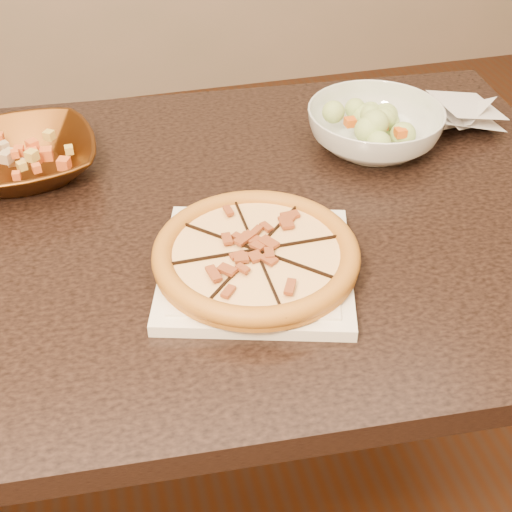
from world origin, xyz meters
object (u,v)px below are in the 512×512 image
object	(u,v)px
dining_table	(186,272)
bronze_bowl	(23,159)
salad_bowl	(374,129)
pizza	(256,254)
plate	(256,267)

from	to	relation	value
dining_table	bronze_bowl	bearing A→B (deg)	140.38
bronze_bowl	salad_bowl	distance (m)	0.60
pizza	salad_bowl	distance (m)	0.40
plate	pizza	bearing A→B (deg)	140.71
dining_table	salad_bowl	distance (m)	0.41
dining_table	pizza	world-z (taller)	pizza
dining_table	plate	size ratio (longest dim) A/B	4.28
salad_bowl	plate	bearing A→B (deg)	-135.16
pizza	salad_bowl	size ratio (longest dim) A/B	1.21
dining_table	salad_bowl	size ratio (longest dim) A/B	5.89
pizza	bronze_bowl	bearing A→B (deg)	132.18
plate	salad_bowl	distance (m)	0.40
bronze_bowl	salad_bowl	bearing A→B (deg)	-5.62
pizza	plate	bearing A→B (deg)	-39.29
pizza	dining_table	bearing A→B (deg)	117.75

